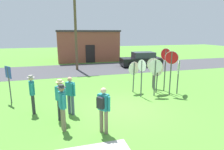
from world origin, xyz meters
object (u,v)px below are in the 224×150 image
(utility_pole, at_px, (75,21))
(info_panel_leftmost, at_px, (9,78))
(stop_sign_leaning_right, at_px, (178,71))
(stop_sign_leaning_left, at_px, (154,69))
(parked_car_on_street, at_px, (142,60))
(stop_sign_low_front, at_px, (165,62))
(stop_sign_rear_right, at_px, (134,72))
(stop_sign_nearest, at_px, (171,65))
(stop_sign_center_cluster, at_px, (142,72))
(person_in_teal, at_px, (61,98))
(stop_sign_rear_left, at_px, (157,72))
(person_in_dark_shirt, at_px, (62,105))
(stop_sign_tallest, at_px, (155,71))
(person_on_left, at_px, (70,94))
(person_in_blue, at_px, (103,107))
(stop_sign_far_back, at_px, (153,68))
(person_holding_notes, at_px, (32,92))

(utility_pole, height_order, info_panel_leftmost, utility_pole)
(stop_sign_leaning_right, xyz_separation_m, stop_sign_leaning_left, (-0.94, 1.12, -0.07))
(parked_car_on_street, distance_m, info_panel_leftmost, 13.74)
(stop_sign_leaning_left, bearing_deg, utility_pole, 115.79)
(stop_sign_leaning_left, bearing_deg, info_panel_leftmost, -179.61)
(stop_sign_leaning_left, distance_m, info_panel_leftmost, 8.15)
(stop_sign_low_front, distance_m, stop_sign_rear_right, 2.02)
(stop_sign_nearest, bearing_deg, stop_sign_low_front, 82.43)
(stop_sign_low_front, bearing_deg, stop_sign_center_cluster, -160.77)
(person_in_teal, bearing_deg, stop_sign_rear_left, 22.05)
(stop_sign_leaning_left, xyz_separation_m, person_in_teal, (-5.72, -2.91, -0.33))
(stop_sign_leaning_right, relative_size, person_in_dark_shirt, 1.16)
(stop_sign_nearest, relative_size, stop_sign_leaning_left, 1.29)
(utility_pole, relative_size, parked_car_on_street, 2.00)
(stop_sign_tallest, bearing_deg, stop_sign_leaning_right, -2.46)
(stop_sign_leaning_right, xyz_separation_m, person_on_left, (-6.23, -1.23, -0.43))
(utility_pole, bearing_deg, person_in_blue, -91.81)
(person_in_dark_shirt, bearing_deg, parked_car_on_street, 54.02)
(stop_sign_center_cluster, distance_m, stop_sign_far_back, 2.11)
(person_in_dark_shirt, bearing_deg, person_holding_notes, 122.22)
(stop_sign_rear_right, bearing_deg, person_in_blue, -124.51)
(parked_car_on_street, bearing_deg, stop_sign_rear_right, -117.61)
(stop_sign_leaning_right, xyz_separation_m, person_in_dark_shirt, (-6.62, -2.57, -0.40))
(stop_sign_rear_left, distance_m, person_in_teal, 6.01)
(info_panel_leftmost, bearing_deg, person_in_dark_shirt, -55.85)
(person_in_dark_shirt, bearing_deg, stop_sign_far_back, 35.21)
(stop_sign_low_front, relative_size, stop_sign_rear_left, 1.38)
(person_in_dark_shirt, bearing_deg, person_in_blue, -25.08)
(stop_sign_center_cluster, bearing_deg, stop_sign_nearest, -4.18)
(stop_sign_tallest, relative_size, stop_sign_leaning_left, 1.07)
(person_in_dark_shirt, bearing_deg, stop_sign_nearest, 22.57)
(stop_sign_rear_left, xyz_separation_m, person_in_blue, (-4.15, -3.68, -0.31))
(utility_pole, height_order, stop_sign_tallest, utility_pole)
(parked_car_on_street, distance_m, person_in_blue, 14.38)
(stop_sign_low_front, bearing_deg, stop_sign_leaning_left, 141.46)
(stop_sign_tallest, bearing_deg, stop_sign_rear_right, 134.44)
(parked_car_on_street, relative_size, stop_sign_far_back, 2.26)
(person_in_teal, bearing_deg, utility_pole, 80.69)
(stop_sign_low_front, bearing_deg, utility_pole, 117.45)
(stop_sign_rear_right, height_order, person_in_blue, stop_sign_rear_right)
(stop_sign_rear_right, relative_size, person_holding_notes, 1.08)
(stop_sign_rear_right, height_order, stop_sign_leaning_left, stop_sign_leaning_left)
(stop_sign_tallest, bearing_deg, info_panel_leftmost, 172.49)
(person_in_dark_shirt, bearing_deg, stop_sign_leaning_right, 21.25)
(stop_sign_leaning_right, distance_m, person_in_teal, 6.91)
(stop_sign_low_front, bearing_deg, person_on_left, -161.40)
(stop_sign_far_back, relative_size, info_panel_leftmost, 1.03)
(stop_sign_tallest, height_order, stop_sign_far_back, stop_sign_tallest)
(utility_pole, xyz_separation_m, stop_sign_leaning_right, (4.85, -9.23, -3.21))
(stop_sign_tallest, xyz_separation_m, stop_sign_rear_left, (0.37, 0.40, -0.15))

